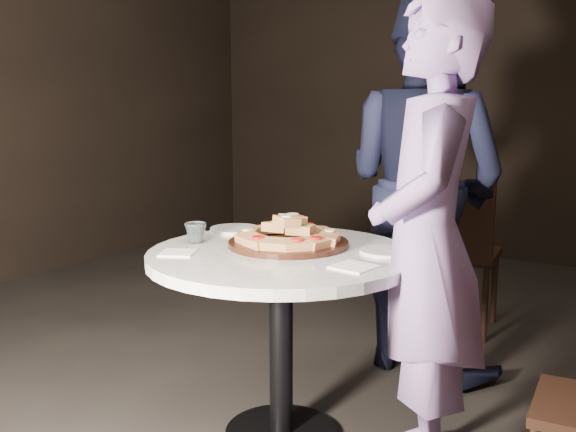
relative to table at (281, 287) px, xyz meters
The scene contains 12 objects.
floor 0.64m from the table, 103.70° to the left, with size 7.00×7.00×0.00m, color black.
table is the anchor object (origin of this frame).
serving_board 0.18m from the table, 105.52° to the left, with size 0.48×0.48×0.02m, color black.
focaccia_pile 0.22m from the table, 104.46° to the left, with size 0.43×0.43×0.11m.
plate_left 0.48m from the table, 150.43° to the left, with size 0.22×0.22×0.01m, color white.
plate_right 0.43m from the table, 28.76° to the left, with size 0.19×0.19×0.01m, color white.
water_glass 0.42m from the table, behind, with size 0.09×0.09×0.08m, color silver.
napkin_near 0.42m from the table, 141.22° to the right, with size 0.13×0.13×0.01m, color white.
napkin_far 0.39m from the table, 11.69° to the right, with size 0.14×0.14×0.01m, color white.
chair_far 1.57m from the table, 83.10° to the left, with size 0.48×0.50×0.92m.
diner_navy 1.09m from the table, 80.28° to the left, with size 0.91×0.71×1.88m, color black.
diner_teal 0.60m from the table, ahead, with size 0.62×0.41×1.71m, color #866EAF.
Camera 1 is at (1.35, -2.09, 1.34)m, focal length 40.00 mm.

